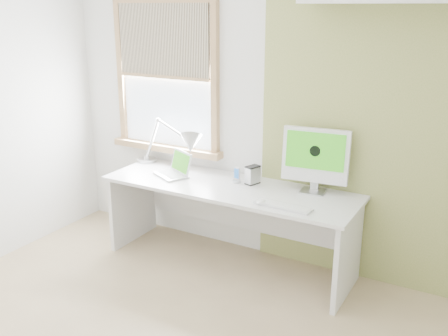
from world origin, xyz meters
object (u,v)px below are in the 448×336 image
Objects in this scene: desk_lamp at (182,145)px; imac at (316,157)px; external_drive at (253,175)px; laptop at (175,169)px.

imac is at bearing 1.22° from desk_lamp.
imac reaches higher than desk_lamp.
external_drive is 0.57m from imac.
imac is (1.27, 0.03, 0.06)m from desk_lamp.
desk_lamp is at bearing -178.78° from imac.
desk_lamp is 2.07× the size of laptop.
desk_lamp is 0.77m from external_drive.
imac is (1.22, 0.21, 0.24)m from laptop.
imac reaches higher than external_drive.
external_drive is (0.70, 0.13, 0.03)m from laptop.
laptop is 2.40× the size of external_drive.
desk_lamp is at bearing 176.20° from external_drive.
laptop is at bearing -75.81° from desk_lamp.
imac is at bearing 8.43° from external_drive.
external_drive is at bearing -171.57° from imac.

